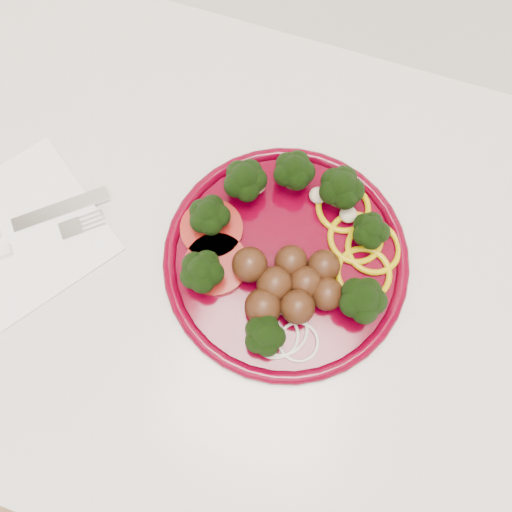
% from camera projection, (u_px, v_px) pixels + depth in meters
% --- Properties ---
extents(counter, '(2.40, 0.60, 0.90)m').
position_uv_depth(counter, '(241.00, 324.00, 0.97)').
color(counter, beige).
rests_on(counter, ground).
extents(plate, '(0.26, 0.26, 0.06)m').
position_uv_depth(plate, '(287.00, 255.00, 0.52)').
color(plate, '#510012').
rests_on(plate, counter).
extents(napkin, '(0.24, 0.24, 0.00)m').
position_uv_depth(napkin, '(18.00, 234.00, 0.55)').
color(napkin, white).
rests_on(napkin, counter).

